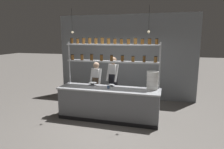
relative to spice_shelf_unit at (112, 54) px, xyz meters
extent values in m
plane|color=slate|center=(0.01, -0.33, -1.88)|extent=(40.00, 40.00, 0.00)
cube|color=gray|center=(0.01, 1.92, -0.29)|extent=(5.31, 0.12, 3.18)
cube|color=slate|center=(0.01, -0.33, -1.44)|extent=(2.85, 0.72, 0.88)
cube|color=#ADAFB5|center=(0.01, -0.33, -0.98)|extent=(2.91, 0.76, 0.04)
cube|color=black|center=(0.01, -0.70, -1.83)|extent=(2.85, 0.03, 0.10)
cylinder|color=#ADAFB5|center=(-1.37, 0.00, -0.77)|extent=(0.04, 0.04, 2.21)
cylinder|color=#ADAFB5|center=(1.38, 0.00, -0.77)|extent=(0.04, 0.04, 2.21)
cube|color=#ADAFB5|center=(0.01, 0.00, -0.24)|extent=(2.75, 0.28, 0.04)
cylinder|color=brown|center=(-1.26, 0.00, -0.14)|extent=(0.10, 0.10, 0.15)
cylinder|color=black|center=(-1.26, 0.00, -0.06)|extent=(0.10, 0.10, 0.02)
cylinder|color=brown|center=(-0.94, 0.00, -0.14)|extent=(0.09, 0.09, 0.16)
cylinder|color=black|center=(-0.94, 0.00, -0.04)|extent=(0.09, 0.09, 0.02)
cylinder|color=#513314|center=(-0.62, 0.00, -0.13)|extent=(0.09, 0.09, 0.18)
cylinder|color=black|center=(-0.62, 0.00, -0.03)|extent=(0.09, 0.09, 0.02)
cylinder|color=#513314|center=(-0.31, 0.00, -0.13)|extent=(0.09, 0.09, 0.17)
cylinder|color=black|center=(-0.31, 0.00, -0.04)|extent=(0.09, 0.09, 0.02)
cylinder|color=#513314|center=(0.00, 0.00, -0.14)|extent=(0.08, 0.08, 0.16)
cylinder|color=black|center=(0.00, 0.00, -0.04)|extent=(0.09, 0.09, 0.02)
cylinder|color=#513314|center=(0.32, 0.00, -0.14)|extent=(0.09, 0.09, 0.16)
cylinder|color=black|center=(0.32, 0.00, -0.05)|extent=(0.09, 0.09, 0.02)
cylinder|color=brown|center=(0.63, 0.00, -0.14)|extent=(0.09, 0.09, 0.15)
cylinder|color=black|center=(0.63, 0.00, -0.06)|extent=(0.09, 0.09, 0.02)
cylinder|color=#513314|center=(0.95, 0.00, -0.14)|extent=(0.08, 0.08, 0.16)
cylinder|color=black|center=(0.95, 0.00, -0.04)|extent=(0.08, 0.08, 0.02)
cylinder|color=brown|center=(1.26, 0.00, -0.14)|extent=(0.09, 0.09, 0.16)
cylinder|color=black|center=(1.26, 0.00, -0.05)|extent=(0.09, 0.09, 0.02)
cube|color=#ADAFB5|center=(0.01, 0.00, 0.26)|extent=(2.75, 0.28, 0.04)
cylinder|color=#513314|center=(-1.25, 0.00, 0.35)|extent=(0.09, 0.09, 0.16)
cylinder|color=black|center=(-1.25, 0.00, 0.44)|extent=(0.09, 0.09, 0.02)
cylinder|color=brown|center=(-1.06, 0.00, 0.35)|extent=(0.08, 0.08, 0.15)
cylinder|color=black|center=(-1.06, 0.00, 0.43)|extent=(0.08, 0.08, 0.02)
cylinder|color=brown|center=(-0.86, 0.00, 0.36)|extent=(0.09, 0.09, 0.17)
cylinder|color=black|center=(-0.86, 0.00, 0.45)|extent=(0.10, 0.10, 0.02)
cylinder|color=brown|center=(-0.68, 0.00, 0.36)|extent=(0.10, 0.10, 0.17)
cylinder|color=black|center=(-0.68, 0.00, 0.46)|extent=(0.10, 0.10, 0.02)
cylinder|color=brown|center=(-0.48, 0.00, 0.36)|extent=(0.09, 0.09, 0.17)
cylinder|color=black|center=(-0.48, 0.00, 0.45)|extent=(0.09, 0.09, 0.02)
cylinder|color=brown|center=(-0.28, 0.00, 0.36)|extent=(0.10, 0.10, 0.18)
cylinder|color=black|center=(-0.28, 0.00, 0.46)|extent=(0.10, 0.10, 0.02)
cylinder|color=brown|center=(-0.09, 0.00, 0.35)|extent=(0.10, 0.10, 0.16)
cylinder|color=black|center=(-0.09, 0.00, 0.44)|extent=(0.10, 0.10, 0.02)
cylinder|color=brown|center=(0.10, 0.00, 0.35)|extent=(0.09, 0.09, 0.15)
cylinder|color=black|center=(0.10, 0.00, 0.43)|extent=(0.09, 0.09, 0.02)
cylinder|color=brown|center=(0.29, 0.00, 0.35)|extent=(0.09, 0.09, 0.14)
cylinder|color=black|center=(0.29, 0.00, 0.43)|extent=(0.09, 0.09, 0.02)
cylinder|color=brown|center=(0.49, 0.00, 0.34)|extent=(0.09, 0.09, 0.14)
cylinder|color=black|center=(0.49, 0.00, 0.43)|extent=(0.10, 0.10, 0.02)
cylinder|color=brown|center=(0.69, 0.00, 0.36)|extent=(0.09, 0.09, 0.16)
cylinder|color=black|center=(0.69, 0.00, 0.45)|extent=(0.10, 0.10, 0.02)
cylinder|color=brown|center=(0.89, 0.00, 0.34)|extent=(0.10, 0.10, 0.14)
cylinder|color=black|center=(0.89, 0.00, 0.42)|extent=(0.10, 0.10, 0.02)
cylinder|color=brown|center=(1.08, 0.00, 0.35)|extent=(0.10, 0.10, 0.15)
cylinder|color=black|center=(1.08, 0.00, 0.44)|extent=(0.10, 0.10, 0.02)
cylinder|color=brown|center=(1.27, 0.00, 0.35)|extent=(0.09, 0.09, 0.14)
cylinder|color=black|center=(1.27, 0.00, 0.43)|extent=(0.09, 0.09, 0.02)
cylinder|color=black|center=(-0.68, 0.34, -1.50)|extent=(0.11, 0.11, 0.75)
cylinder|color=black|center=(-0.52, 0.33, -1.50)|extent=(0.11, 0.11, 0.75)
cube|color=#473828|center=(-0.60, 0.33, -0.96)|extent=(0.23, 0.18, 0.33)
cube|color=white|center=(-0.60, 0.33, -0.67)|extent=(0.23, 0.19, 0.27)
sphere|color=tan|center=(-0.60, 0.33, -0.41)|extent=(0.20, 0.20, 0.20)
cylinder|color=white|center=(-0.75, 0.28, -0.75)|extent=(0.08, 0.24, 0.50)
cylinder|color=white|center=(-0.46, 0.27, -0.75)|extent=(0.08, 0.24, 0.50)
cylinder|color=black|center=(-0.13, 0.40, -1.46)|extent=(0.11, 0.11, 0.84)
cylinder|color=black|center=(0.03, 0.37, -1.46)|extent=(0.11, 0.11, 0.84)
cube|color=black|center=(-0.05, 0.38, -0.86)|extent=(0.25, 0.21, 0.36)
cube|color=white|center=(-0.05, 0.38, -0.53)|extent=(0.25, 0.22, 0.30)
sphere|color=#A37A5B|center=(-0.05, 0.38, -0.25)|extent=(0.22, 0.22, 0.22)
cylinder|color=white|center=(-0.21, 0.35, -0.63)|extent=(0.12, 0.26, 0.55)
cylinder|color=white|center=(0.08, 0.30, -0.63)|extent=(0.12, 0.26, 0.55)
cylinder|color=white|center=(1.21, -0.14, -0.90)|extent=(0.31, 0.31, 0.12)
cylinder|color=silver|center=(1.21, -0.14, -0.84)|extent=(0.33, 0.33, 0.01)
cylinder|color=white|center=(1.21, -0.14, -0.77)|extent=(0.31, 0.31, 0.12)
cylinder|color=silver|center=(1.21, -0.14, -0.71)|extent=(0.33, 0.33, 0.01)
cylinder|color=white|center=(1.21, -0.14, -0.65)|extent=(0.31, 0.31, 0.12)
cylinder|color=silver|center=(1.21, -0.14, -0.58)|extent=(0.33, 0.33, 0.01)
cylinder|color=white|center=(1.21, -0.14, -0.52)|extent=(0.31, 0.31, 0.12)
cylinder|color=silver|center=(1.21, -0.14, -0.45)|extent=(0.33, 0.33, 0.01)
cylinder|color=#B2B7BC|center=(-0.57, -0.10, -0.95)|extent=(0.12, 0.12, 0.01)
cone|color=#B2B7BC|center=(-0.57, -0.10, -0.92)|extent=(0.26, 0.26, 0.07)
cylinder|color=silver|center=(0.02, -0.09, -0.95)|extent=(0.08, 0.08, 0.01)
cone|color=silver|center=(0.02, -0.09, -0.93)|extent=(0.18, 0.18, 0.05)
cylinder|color=#334C70|center=(0.00, -0.36, -0.92)|extent=(0.07, 0.07, 0.08)
cylinder|color=black|center=(-1.06, -0.33, 0.93)|extent=(0.01, 0.01, 0.65)
sphere|color=#F9E5B2|center=(-1.06, -0.33, 0.61)|extent=(0.07, 0.07, 0.07)
cylinder|color=black|center=(1.08, -0.33, 0.93)|extent=(0.01, 0.01, 0.65)
sphere|color=#F9E5B2|center=(1.08, -0.33, 0.61)|extent=(0.07, 0.07, 0.07)
camera|label=1|loc=(1.55, -5.61, 0.47)|focal=32.00mm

